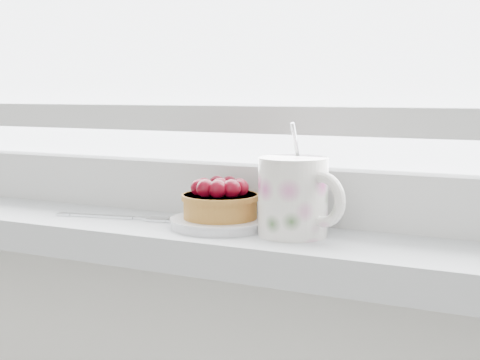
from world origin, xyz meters
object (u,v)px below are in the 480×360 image
Objects in this scene: floral_mug at (295,195)px; fork at (122,217)px; raspberry_tart at (220,200)px; saucer at (220,223)px.

floral_mug is 0.25m from fork.
floral_mug reaches higher than raspberry_tart.
floral_mug reaches higher than fork.
raspberry_tart is 0.10m from floral_mug.
floral_mug reaches higher than saucer.
raspberry_tart is 0.73× the size of floral_mug.
raspberry_tart reaches higher than fork.
saucer is at bearing 177.49° from floral_mug.
saucer is 0.95× the size of floral_mug.
floral_mug is (0.10, -0.00, 0.04)m from saucer.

